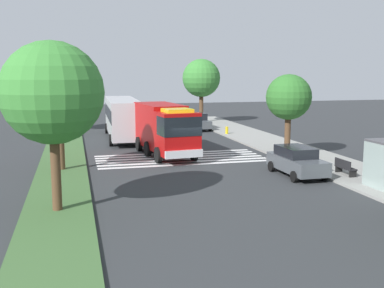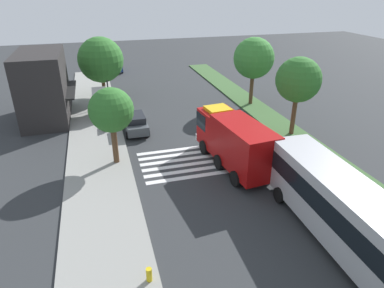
{
  "view_description": "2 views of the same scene",
  "coord_description": "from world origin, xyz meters",
  "px_view_note": "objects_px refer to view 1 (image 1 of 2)",
  "views": [
    {
      "loc": [
        29.56,
        -7.24,
        6.04
      ],
      "look_at": [
        -1.07,
        0.64,
        1.11
      ],
      "focal_mm": 43.04,
      "sensor_mm": 36.0,
      "label": 1
    },
    {
      "loc": [
        -24.12,
        8.36,
        12.6
      ],
      "look_at": [
        -1.68,
        1.94,
        1.44
      ],
      "focal_mm": 31.9,
      "sensor_mm": 36.0,
      "label": 2
    }
  ],
  "objects_px": {
    "bench_near_shelter": "(345,167)",
    "fire_hydrant": "(227,130)",
    "parked_car_west": "(197,121)",
    "median_tree_center": "(52,93)",
    "transit_bus": "(122,115)",
    "sidewalk_tree_far_west": "(201,78)",
    "median_tree_far_west": "(64,82)",
    "median_tree_west": "(58,89)",
    "fire_truck": "(166,128)",
    "sidewalk_tree_west": "(289,98)",
    "parked_car_mid": "(297,161)"
  },
  "relations": [
    {
      "from": "parked_car_west",
      "to": "transit_bus",
      "type": "height_order",
      "value": "transit_bus"
    },
    {
      "from": "bench_near_shelter",
      "to": "fire_hydrant",
      "type": "bearing_deg",
      "value": -177.45
    },
    {
      "from": "transit_bus",
      "to": "sidewalk_tree_far_west",
      "type": "distance_m",
      "value": 15.56
    },
    {
      "from": "median_tree_far_west",
      "to": "sidewalk_tree_far_west",
      "type": "bearing_deg",
      "value": 103.76
    },
    {
      "from": "bench_near_shelter",
      "to": "sidewalk_tree_west",
      "type": "distance_m",
      "value": 7.77
    },
    {
      "from": "parked_car_west",
      "to": "median_tree_far_west",
      "type": "relative_size",
      "value": 0.58
    },
    {
      "from": "bench_near_shelter",
      "to": "fire_hydrant",
      "type": "xyz_separation_m",
      "value": [
        -18.91,
        -0.84,
        -0.1
      ]
    },
    {
      "from": "median_tree_far_west",
      "to": "fire_hydrant",
      "type": "distance_m",
      "value": 17.44
    },
    {
      "from": "parked_car_west",
      "to": "bench_near_shelter",
      "type": "bearing_deg",
      "value": 3.05
    },
    {
      "from": "fire_truck",
      "to": "sidewalk_tree_west",
      "type": "xyz_separation_m",
      "value": [
        2.46,
        8.44,
        2.18
      ]
    },
    {
      "from": "parked_car_west",
      "to": "fire_truck",
      "type": "bearing_deg",
      "value": -26.56
    },
    {
      "from": "fire_truck",
      "to": "parked_car_mid",
      "type": "bearing_deg",
      "value": 30.86
    },
    {
      "from": "parked_car_west",
      "to": "median_tree_center",
      "type": "xyz_separation_m",
      "value": [
        26.7,
        -13.48,
        4.27
      ]
    },
    {
      "from": "sidewalk_tree_far_west",
      "to": "median_tree_center",
      "type": "xyz_separation_m",
      "value": [
        33.01,
        -15.68,
        -0.17
      ]
    },
    {
      "from": "bench_near_shelter",
      "to": "median_tree_west",
      "type": "relative_size",
      "value": 0.23
    },
    {
      "from": "transit_bus",
      "to": "sidewalk_tree_far_west",
      "type": "bearing_deg",
      "value": -42.29
    },
    {
      "from": "parked_car_mid",
      "to": "median_tree_center",
      "type": "xyz_separation_m",
      "value": [
        4.1,
        -13.48,
        4.3
      ]
    },
    {
      "from": "median_tree_far_west",
      "to": "median_tree_west",
      "type": "relative_size",
      "value": 1.09
    },
    {
      "from": "parked_car_mid",
      "to": "median_tree_far_west",
      "type": "xyz_separation_m",
      "value": [
        -25.08,
        -13.48,
        4.23
      ]
    },
    {
      "from": "sidewalk_tree_west",
      "to": "fire_hydrant",
      "type": "bearing_deg",
      "value": -177.63
    },
    {
      "from": "parked_car_west",
      "to": "median_tree_west",
      "type": "xyz_separation_m",
      "value": [
        17.95,
        -13.48,
        4.14
      ]
    },
    {
      "from": "fire_truck",
      "to": "median_tree_far_west",
      "type": "height_order",
      "value": "median_tree_far_west"
    },
    {
      "from": "sidewalk_tree_west",
      "to": "median_tree_center",
      "type": "xyz_separation_m",
      "value": [
        9.87,
        -15.68,
        0.91
      ]
    },
    {
      "from": "parked_car_west",
      "to": "bench_near_shelter",
      "type": "distance_m",
      "value": 23.8
    },
    {
      "from": "fire_hydrant",
      "to": "median_tree_far_west",
      "type": "bearing_deg",
      "value": -115.48
    },
    {
      "from": "median_tree_center",
      "to": "sidewalk_tree_far_west",
      "type": "bearing_deg",
      "value": 154.59
    },
    {
      "from": "sidewalk_tree_west",
      "to": "fire_hydrant",
      "type": "xyz_separation_m",
      "value": [
        -12.07,
        -0.5,
        -3.78
      ]
    },
    {
      "from": "transit_bus",
      "to": "median_tree_west",
      "type": "xyz_separation_m",
      "value": [
        13.29,
        -5.13,
        2.89
      ]
    },
    {
      "from": "sidewalk_tree_far_west",
      "to": "median_tree_center",
      "type": "relative_size",
      "value": 1.04
    },
    {
      "from": "median_tree_far_west",
      "to": "median_tree_west",
      "type": "distance_m",
      "value": 20.42
    },
    {
      "from": "median_tree_west",
      "to": "median_tree_center",
      "type": "height_order",
      "value": "median_tree_center"
    },
    {
      "from": "median_tree_far_west",
      "to": "parked_car_mid",
      "type": "bearing_deg",
      "value": 28.26
    },
    {
      "from": "bench_near_shelter",
      "to": "parked_car_west",
      "type": "bearing_deg",
      "value": -173.86
    },
    {
      "from": "transit_bus",
      "to": "median_tree_west",
      "type": "bearing_deg",
      "value": 160.52
    },
    {
      "from": "median_tree_far_west",
      "to": "fire_truck",
      "type": "bearing_deg",
      "value": 23.25
    },
    {
      "from": "fire_truck",
      "to": "median_tree_west",
      "type": "distance_m",
      "value": 8.6
    },
    {
      "from": "median_tree_far_west",
      "to": "median_tree_center",
      "type": "distance_m",
      "value": 29.18
    },
    {
      "from": "parked_car_mid",
      "to": "transit_bus",
      "type": "height_order",
      "value": "transit_bus"
    },
    {
      "from": "parked_car_west",
      "to": "bench_near_shelter",
      "type": "relative_size",
      "value": 2.74
    },
    {
      "from": "sidewalk_tree_west",
      "to": "median_tree_west",
      "type": "distance_m",
      "value": 15.74
    },
    {
      "from": "transit_bus",
      "to": "sidewalk_tree_far_west",
      "type": "height_order",
      "value": "sidewalk_tree_far_west"
    },
    {
      "from": "fire_truck",
      "to": "bench_near_shelter",
      "type": "distance_m",
      "value": 12.88
    },
    {
      "from": "parked_car_west",
      "to": "bench_near_shelter",
      "type": "xyz_separation_m",
      "value": [
        23.67,
        2.55,
        -0.32
      ]
    },
    {
      "from": "sidewalk_tree_west",
      "to": "median_tree_west",
      "type": "height_order",
      "value": "median_tree_west"
    },
    {
      "from": "transit_bus",
      "to": "bench_near_shelter",
      "type": "xyz_separation_m",
      "value": [
        19.01,
        10.9,
        -1.57
      ]
    },
    {
      "from": "parked_car_west",
      "to": "transit_bus",
      "type": "bearing_deg",
      "value": -63.96
    },
    {
      "from": "sidewalk_tree_far_west",
      "to": "median_tree_far_west",
      "type": "height_order",
      "value": "median_tree_far_west"
    },
    {
      "from": "sidewalk_tree_west",
      "to": "median_tree_west",
      "type": "bearing_deg",
      "value": -85.94
    },
    {
      "from": "transit_bus",
      "to": "sidewalk_tree_west",
      "type": "height_order",
      "value": "sidewalk_tree_west"
    },
    {
      "from": "median_tree_center",
      "to": "bench_near_shelter",
      "type": "bearing_deg",
      "value": 100.72
    }
  ]
}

